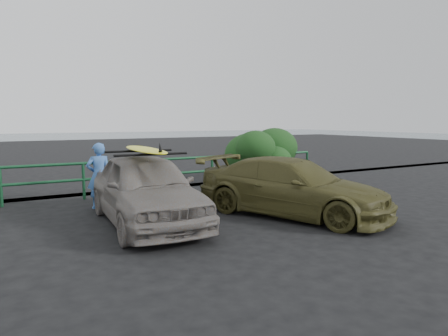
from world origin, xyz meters
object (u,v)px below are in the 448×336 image
at_px(sedan, 146,189).
at_px(surfboard, 145,150).
at_px(man, 99,176).
at_px(olive_vehicle, 292,187).
at_px(guardrail, 120,178).

relative_size(sedan, surfboard, 1.69).
relative_size(man, surfboard, 0.63).
bearing_deg(olive_vehicle, guardrail, 99.15).
bearing_deg(olive_vehicle, surfboard, 138.91).
bearing_deg(olive_vehicle, man, 117.17).
distance_m(guardrail, surfboard, 3.50).
bearing_deg(guardrail, surfboard, -95.46).
bearing_deg(surfboard, guardrail, 87.65).
xyz_separation_m(olive_vehicle, surfboard, (-3.17, 0.94, 0.92)).
height_order(olive_vehicle, man, man).
height_order(olive_vehicle, surfboard, surfboard).
relative_size(sedan, man, 2.67).
xyz_separation_m(guardrail, olive_vehicle, (2.85, -4.26, 0.14)).
relative_size(guardrail, surfboard, 5.42).
height_order(sedan, man, man).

